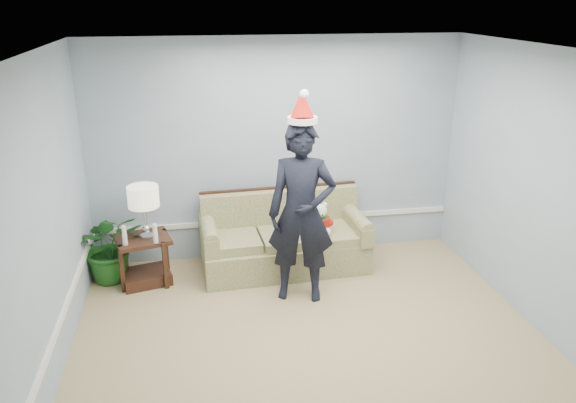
% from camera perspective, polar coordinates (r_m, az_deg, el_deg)
% --- Properties ---
extents(room_shell, '(4.54, 5.04, 2.74)m').
position_cam_1_polar(room_shell, '(4.51, 3.81, -2.96)').
color(room_shell, tan).
rests_on(room_shell, ground).
extents(wainscot_trim, '(4.49, 4.99, 0.06)m').
position_cam_1_polar(wainscot_trim, '(5.84, -10.59, -7.35)').
color(wainscot_trim, white).
rests_on(wainscot_trim, room_shell).
extents(sofa, '(1.99, 0.93, 0.91)m').
position_cam_1_polar(sofa, '(6.79, -0.46, -4.07)').
color(sofa, '#565E2C').
rests_on(sofa, room_shell).
extents(side_table, '(0.68, 0.61, 0.56)m').
position_cam_1_polar(side_table, '(6.66, -14.30, -6.26)').
color(side_table, '#3B1D15').
rests_on(side_table, room_shell).
extents(table_lamp, '(0.34, 0.34, 0.61)m').
position_cam_1_polar(table_lamp, '(6.34, -14.48, 0.27)').
color(table_lamp, silver).
rests_on(table_lamp, side_table).
extents(candle_pair, '(0.38, 0.06, 0.22)m').
position_cam_1_polar(candle_pair, '(6.33, -14.81, -3.32)').
color(candle_pair, silver).
rests_on(candle_pair, side_table).
extents(houseplant, '(0.83, 0.75, 0.84)m').
position_cam_1_polar(houseplant, '(6.76, -17.60, -4.33)').
color(houseplant, '#1B581C').
rests_on(houseplant, room_shell).
extents(man, '(0.80, 0.63, 1.95)m').
position_cam_1_polar(man, '(5.87, 1.39, -1.22)').
color(man, black).
rests_on(man, room_shell).
extents(santa_hat, '(0.33, 0.37, 0.35)m').
position_cam_1_polar(santa_hat, '(5.58, 1.45, 9.54)').
color(santa_hat, white).
rests_on(santa_hat, man).
extents(teddy_bear, '(0.25, 0.28, 0.38)m').
position_cam_1_polar(teddy_bear, '(6.60, 3.27, -2.09)').
color(teddy_bear, white).
rests_on(teddy_bear, sofa).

